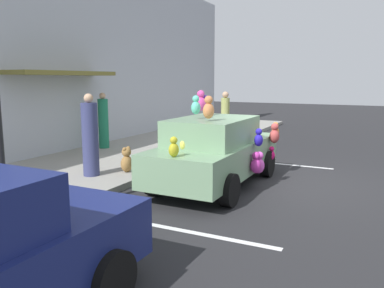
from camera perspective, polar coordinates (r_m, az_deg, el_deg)
ground_plane at (r=9.41m, az=13.45°, el=-5.53°), size 60.00×60.00×0.00m
sidewalk at (r=11.54m, az=-11.50°, el=-2.32°), size 24.00×4.00×0.15m
storefront_building at (r=12.77m, az=-19.78°, el=12.51°), size 24.00×1.25×6.40m
parking_stripe_front at (r=11.54m, az=10.89°, el=-2.67°), size 0.12×3.60×0.01m
parking_stripe_rear at (r=6.50m, az=-3.00°, el=-12.08°), size 0.12×3.60×0.01m
plush_covered_car at (r=8.80m, az=3.48°, el=-0.93°), size 4.17×2.00×2.13m
teddy_bear_on_sidewalk at (r=9.65m, az=-9.43°, el=-2.35°), size 0.33×0.27×0.62m
pedestrian_near_shopfront at (r=9.39m, az=-14.52°, el=0.85°), size 0.37×0.37×1.91m
pedestrian_walking_past at (r=15.00m, az=4.82°, el=4.03°), size 0.32×0.32×1.76m
pedestrian_by_lamp at (r=13.12m, az=-12.70°, el=3.08°), size 0.33×0.33×1.79m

